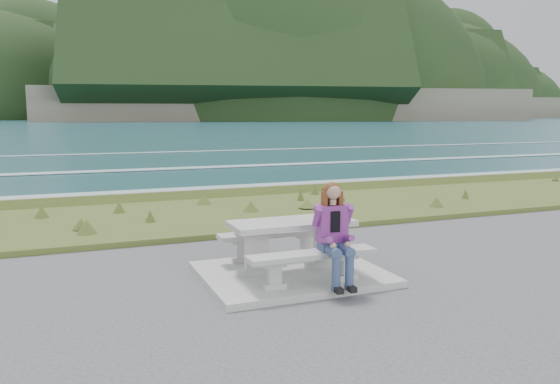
{
  "coord_description": "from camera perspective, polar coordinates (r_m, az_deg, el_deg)",
  "views": [
    {
      "loc": [
        -3.04,
        -7.14,
        2.39
      ],
      "look_at": [
        0.3,
        1.2,
        1.09
      ],
      "focal_mm": 35.0,
      "sensor_mm": 36.0,
      "label": 1
    }
  ],
  "objects": [
    {
      "name": "concrete_slab",
      "position": [
        8.11,
        1.22,
        -8.56
      ],
      "size": [
        2.6,
        2.1,
        0.1
      ],
      "primitive_type": "cube",
      "color": "#B0B0AB",
      "rests_on": "ground"
    },
    {
      "name": "picnic_table",
      "position": [
        7.95,
        1.23,
        -4.18
      ],
      "size": [
        1.8,
        0.75,
        0.75
      ],
      "color": "#B0B0AB",
      "rests_on": "concrete_slab"
    },
    {
      "name": "bench_landward",
      "position": [
        7.38,
        3.36,
        -7.03
      ],
      "size": [
        1.8,
        0.35,
        0.45
      ],
      "color": "#B0B0AB",
      "rests_on": "concrete_slab"
    },
    {
      "name": "bench_seaward",
      "position": [
        8.63,
        -0.6,
        -4.77
      ],
      "size": [
        1.8,
        0.35,
        0.45
      ],
      "color": "#B0B0AB",
      "rests_on": "concrete_slab"
    },
    {
      "name": "grass_verge",
      "position": [
        12.74,
        -7.62,
        -2.67
      ],
      "size": [
        160.0,
        4.5,
        0.22
      ],
      "primitive_type": "cube",
      "color": "#415520",
      "rests_on": "ground"
    },
    {
      "name": "shore_drop",
      "position": [
        15.53,
        -10.25,
        -0.77
      ],
      "size": [
        160.0,
        0.8,
        2.2
      ],
      "primitive_type": "cube",
      "color": "#615A49",
      "rests_on": "ground"
    },
    {
      "name": "ocean",
      "position": [
        32.64,
        -16.28,
        0.61
      ],
      "size": [
        1600.0,
        1600.0,
        0.09
      ],
      "color": "#20505B",
      "rests_on": "ground"
    },
    {
      "name": "headland_range",
      "position": [
        449.26,
        3.74,
        9.15
      ],
      "size": [
        729.83,
        363.95,
        201.49
      ],
      "color": "#615A49",
      "rests_on": "ground"
    },
    {
      "name": "seated_woman",
      "position": [
        7.36,
        5.86,
        -5.84
      ],
      "size": [
        0.43,
        0.7,
        1.38
      ],
      "rotation": [
        0.0,
        0.0,
        -0.09
      ],
      "color": "navy",
      "rests_on": "concrete_slab"
    }
  ]
}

